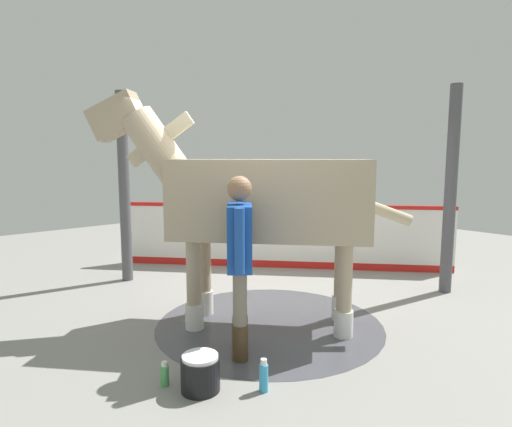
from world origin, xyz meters
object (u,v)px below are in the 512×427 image
Objects in this scene: handler at (240,253)px; bottle_shampoo at (264,376)px; horse at (257,200)px; wash_bucket at (200,373)px; bottle_spray at (165,375)px.

handler reaches higher than bottle_shampoo.
bottle_shampoo is at bearing 99.18° from horse.
horse is at bearing -129.71° from bottle_shampoo.
horse is at bearing -149.88° from wash_bucket.
wash_bucket is 1.16× the size of bottle_shampoo.
wash_bucket is at bearing -117.23° from handler.
handler is 5.38× the size of wash_bucket.
handler is at bearing -156.87° from wash_bucket.
bottle_spray is at bearing -47.90° from bottle_shampoo.
bottle_spray is at bearing -55.02° from wash_bucket.
bottle_shampoo is at bearing 136.46° from wash_bucket.
wash_bucket is 0.51m from bottle_shampoo.
handler is 1.10m from bottle_shampoo.
horse is 13.63× the size of bottle_spray.
wash_bucket reaches higher than bottle_spray.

